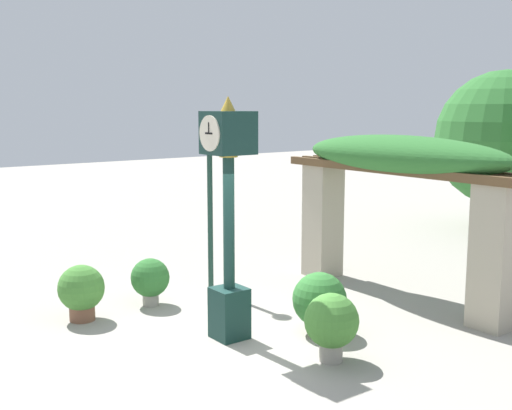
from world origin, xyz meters
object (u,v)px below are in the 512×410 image
object	(u,v)px
potted_plant_near_right	(320,301)
potted_plant_far_left	(331,323)
potted_plant_near_left	(150,279)
pedestal_clock	(229,209)
lamp_post	(210,170)
potted_plant_far_right	(81,290)

from	to	relation	value
potted_plant_near_right	potted_plant_far_left	size ratio (longest dim) A/B	1.01
potted_plant_near_left	potted_plant_far_left	xyz separation A→B (m)	(3.72, 0.83, 0.07)
potted_plant_near_left	potted_plant_far_left	size ratio (longest dim) A/B	0.88
pedestal_clock	potted_plant_near_left	xyz separation A→B (m)	(-2.15, -0.21, -1.50)
potted_plant_near_left	potted_plant_near_right	xyz separation A→B (m)	(2.82, 1.42, 0.05)
potted_plant_near_left	lamp_post	bearing A→B (deg)	96.05
pedestal_clock	potted_plant_far_right	bearing A→B (deg)	-144.94
potted_plant_near_right	potted_plant_far_left	xyz separation A→B (m)	(0.89, -0.59, 0.02)
potted_plant_far_left	potted_plant_near_left	bearing A→B (deg)	-167.46
potted_plant_far_right	potted_plant_near_left	bearing A→B (deg)	91.87
pedestal_clock	potted_plant_far_left	xyz separation A→B (m)	(1.57, 0.62, -1.43)
potted_plant_near_right	potted_plant_far_right	size ratio (longest dim) A/B	1.04
potted_plant_near_left	potted_plant_far_left	distance (m)	3.81
pedestal_clock	lamp_post	world-z (taller)	pedestal_clock
pedestal_clock	potted_plant_far_left	distance (m)	2.21
potted_plant_far_right	lamp_post	world-z (taller)	lamp_post
lamp_post	potted_plant_near_left	bearing A→B (deg)	-83.95
potted_plant_near_right	potted_plant_far_right	bearing A→B (deg)	-135.98
potted_plant_near_right	lamp_post	xyz separation A→B (m)	(-2.97, -0.07, 1.77)
pedestal_clock	lamp_post	size ratio (longest dim) A/B	1.11
potted_plant_near_left	potted_plant_near_right	world-z (taller)	potted_plant_near_right
potted_plant_far_right	potted_plant_near_right	bearing A→B (deg)	44.02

